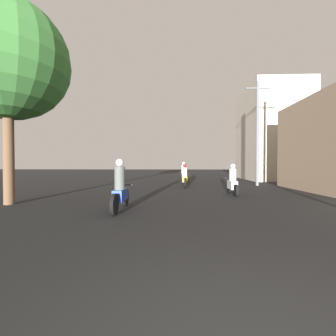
{
  "coord_description": "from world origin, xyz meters",
  "views": [
    {
      "loc": [
        -0.55,
        -1.28,
        1.47
      ],
      "look_at": [
        -1.25,
        16.71,
        1.15
      ],
      "focal_mm": 24.0,
      "sensor_mm": 36.0,
      "label": 1
    }
  ],
  "objects_px": {
    "motorcycle_white": "(232,182)",
    "motorcycle_black": "(183,175)",
    "street_tree": "(7,60)",
    "utility_pole_far": "(258,131)",
    "building_right_far": "(271,134)",
    "motorcycle_blue": "(120,190)",
    "motorcycle_yellow": "(185,177)"
  },
  "relations": [
    {
      "from": "motorcycle_white",
      "to": "utility_pole_far",
      "type": "xyz_separation_m",
      "value": [
        2.83,
        4.71,
        3.12
      ]
    },
    {
      "from": "motorcycle_white",
      "to": "utility_pole_far",
      "type": "height_order",
      "value": "utility_pole_far"
    },
    {
      "from": "motorcycle_blue",
      "to": "utility_pole_far",
      "type": "xyz_separation_m",
      "value": [
        7.27,
        8.49,
        3.07
      ]
    },
    {
      "from": "motorcycle_white",
      "to": "utility_pole_far",
      "type": "relative_size",
      "value": 0.26
    },
    {
      "from": "motorcycle_white",
      "to": "street_tree",
      "type": "height_order",
      "value": "street_tree"
    },
    {
      "from": "motorcycle_blue",
      "to": "motorcycle_white",
      "type": "height_order",
      "value": "motorcycle_blue"
    },
    {
      "from": "motorcycle_blue",
      "to": "street_tree",
      "type": "relative_size",
      "value": 0.27
    },
    {
      "from": "building_right_far",
      "to": "utility_pole_far",
      "type": "relative_size",
      "value": 1.22
    },
    {
      "from": "motorcycle_yellow",
      "to": "street_tree",
      "type": "xyz_separation_m",
      "value": [
        -6.63,
        -6.58,
        4.62
      ]
    },
    {
      "from": "motorcycle_yellow",
      "to": "street_tree",
      "type": "relative_size",
      "value": 0.29
    },
    {
      "from": "building_right_far",
      "to": "motorcycle_yellow",
      "type": "bearing_deg",
      "value": -139.4
    },
    {
      "from": "utility_pole_far",
      "to": "building_right_far",
      "type": "bearing_deg",
      "value": 60.82
    },
    {
      "from": "motorcycle_yellow",
      "to": "utility_pole_far",
      "type": "xyz_separation_m",
      "value": [
        4.97,
        0.97,
        3.11
      ]
    },
    {
      "from": "motorcycle_yellow",
      "to": "building_right_far",
      "type": "xyz_separation_m",
      "value": [
        8.5,
        7.29,
        3.75
      ]
    },
    {
      "from": "motorcycle_black",
      "to": "street_tree",
      "type": "height_order",
      "value": "street_tree"
    },
    {
      "from": "motorcycle_yellow",
      "to": "utility_pole_far",
      "type": "height_order",
      "value": "utility_pole_far"
    },
    {
      "from": "motorcycle_white",
      "to": "motorcycle_black",
      "type": "bearing_deg",
      "value": 109.19
    },
    {
      "from": "motorcycle_black",
      "to": "street_tree",
      "type": "xyz_separation_m",
      "value": [
        -6.64,
        -9.52,
        4.57
      ]
    },
    {
      "from": "motorcycle_white",
      "to": "motorcycle_yellow",
      "type": "height_order",
      "value": "motorcycle_white"
    },
    {
      "from": "building_right_far",
      "to": "utility_pole_far",
      "type": "bearing_deg",
      "value": -119.18
    },
    {
      "from": "motorcycle_blue",
      "to": "street_tree",
      "type": "distance_m",
      "value": 6.37
    },
    {
      "from": "motorcycle_blue",
      "to": "utility_pole_far",
      "type": "height_order",
      "value": "utility_pole_far"
    },
    {
      "from": "motorcycle_yellow",
      "to": "building_right_far",
      "type": "bearing_deg",
      "value": 50.03
    },
    {
      "from": "motorcycle_blue",
      "to": "utility_pole_far",
      "type": "bearing_deg",
      "value": 56.88
    },
    {
      "from": "motorcycle_blue",
      "to": "building_right_far",
      "type": "height_order",
      "value": "building_right_far"
    },
    {
      "from": "motorcycle_white",
      "to": "motorcycle_black",
      "type": "height_order",
      "value": "motorcycle_black"
    },
    {
      "from": "motorcycle_white",
      "to": "motorcycle_blue",
      "type": "bearing_deg",
      "value": -138.04
    },
    {
      "from": "motorcycle_black",
      "to": "building_right_far",
      "type": "bearing_deg",
      "value": 25.89
    },
    {
      "from": "motorcycle_white",
      "to": "building_right_far",
      "type": "distance_m",
      "value": 13.28
    },
    {
      "from": "street_tree",
      "to": "motorcycle_black",
      "type": "bearing_deg",
      "value": 55.09
    },
    {
      "from": "motorcycle_white",
      "to": "street_tree",
      "type": "xyz_separation_m",
      "value": [
        -8.77,
        -2.83,
        4.62
      ]
    },
    {
      "from": "motorcycle_blue",
      "to": "motorcycle_yellow",
      "type": "distance_m",
      "value": 7.86
    }
  ]
}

